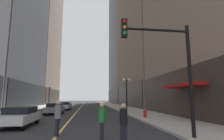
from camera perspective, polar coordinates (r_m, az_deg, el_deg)
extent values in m
plane|color=#2D2D30|center=(40.70, -9.92, -11.50)|extent=(200.00, 200.00, 0.00)
cube|color=#ADA8A0|center=(41.83, -21.49, -10.85)|extent=(4.50, 78.00, 0.15)
cube|color=#ADA8A0|center=(41.21, 1.85, -11.49)|extent=(4.50, 78.00, 0.15)
cube|color=#E5D64C|center=(40.70, -9.92, -11.49)|extent=(0.16, 70.00, 0.01)
cube|color=#212327|center=(41.93, -24.61, -7.33)|extent=(0.50, 22.80, 5.00)
cube|color=gray|center=(74.42, -22.25, 15.28)|extent=(13.38, 26.00, 63.20)
cube|color=#332A23|center=(66.74, -18.21, -7.99)|extent=(0.50, 24.70, 5.00)
cube|color=#332A23|center=(18.92, 21.15, -6.98)|extent=(0.50, 20.90, 4.73)
cube|color=#332A23|center=(41.13, 5.22, -8.08)|extent=(0.50, 22.80, 5.00)
cube|color=gray|center=(70.98, 6.09, 8.92)|extent=(14.46, 26.00, 47.22)
cube|color=#2C2C2E|center=(66.24, 0.32, -8.42)|extent=(0.50, 24.70, 5.00)
cube|color=#B21414|center=(16.72, 21.66, -4.60)|extent=(1.60, 5.02, 0.24)
cylinder|color=black|center=(14.30, 24.18, -10.09)|extent=(0.08, 0.08, 2.88)
cube|color=silver|center=(14.18, -27.41, -13.32)|extent=(1.88, 4.10, 0.55)
cube|color=black|center=(14.33, -26.99, -11.38)|extent=(1.65, 2.30, 0.50)
cylinder|color=black|center=(12.60, -26.18, -15.34)|extent=(0.22, 0.64, 0.64)
cylinder|color=black|center=(15.33, -22.67, -14.25)|extent=(0.22, 0.64, 0.64)
cylinder|color=black|center=(15.82, -28.53, -13.68)|extent=(0.22, 0.64, 0.64)
cube|color=slate|center=(23.14, -17.84, -11.79)|extent=(1.91, 4.09, 0.55)
cube|color=black|center=(23.32, -17.70, -10.60)|extent=(1.66, 2.30, 0.50)
cylinder|color=black|center=(21.64, -16.33, -12.82)|extent=(0.23, 0.64, 0.64)
cylinder|color=black|center=(21.91, -20.59, -12.56)|extent=(0.23, 0.64, 0.64)
cylinder|color=black|center=(24.45, -15.43, -12.37)|extent=(0.23, 0.64, 0.64)
cylinder|color=black|center=(24.69, -19.21, -12.16)|extent=(0.23, 0.64, 0.64)
cube|color=#B7B7BC|center=(31.36, -14.90, -11.06)|extent=(2.08, 4.21, 0.55)
cube|color=black|center=(31.54, -14.80, -10.18)|extent=(1.77, 2.38, 0.50)
cylinder|color=black|center=(29.81, -13.81, -11.75)|extent=(0.25, 0.65, 0.64)
cylinder|color=black|center=(30.11, -16.98, -11.59)|extent=(0.25, 0.65, 0.64)
cylinder|color=black|center=(32.67, -13.02, -11.51)|extent=(0.25, 0.65, 0.64)
cylinder|color=black|center=(32.93, -15.92, -11.38)|extent=(0.25, 0.65, 0.64)
cylinder|color=black|center=(8.71, -3.34, -18.88)|extent=(0.14, 0.14, 0.83)
cylinder|color=black|center=(8.55, -3.11, -19.06)|extent=(0.14, 0.14, 0.83)
cylinder|color=#1E6633|center=(8.53, -3.18, -14.04)|extent=(0.38, 0.38, 0.66)
sphere|color=tan|center=(8.50, -3.16, -11.08)|extent=(0.22, 0.22, 0.22)
cylinder|color=black|center=(7.98, 3.14, -19.82)|extent=(0.14, 0.14, 0.82)
cylinder|color=black|center=(7.99, 4.36, -19.79)|extent=(0.14, 0.14, 0.82)
cylinder|color=black|center=(7.88, 3.69, -14.52)|extent=(0.37, 0.37, 0.65)
sphere|color=tan|center=(7.85, 3.66, -11.34)|extent=(0.22, 0.22, 0.22)
cylinder|color=black|center=(10.08, -16.80, -17.01)|extent=(0.14, 0.14, 0.88)
cylinder|color=black|center=(9.94, -17.22, -17.11)|extent=(0.14, 0.14, 0.88)
cylinder|color=slate|center=(9.93, -16.80, -12.57)|extent=(0.43, 0.43, 0.70)
sphere|color=tan|center=(9.91, -16.67, -9.87)|extent=(0.24, 0.24, 0.24)
cylinder|color=black|center=(9.35, 23.64, -3.10)|extent=(0.18, 0.18, 5.50)
cylinder|color=black|center=(9.20, 13.89, 12.22)|extent=(3.20, 0.12, 0.12)
cube|color=black|center=(8.77, 3.85, 13.05)|extent=(0.28, 0.24, 0.90)
sphere|color=red|center=(8.75, 4.01, 15.08)|extent=(0.17, 0.17, 0.17)
sphere|color=orange|center=(8.64, 4.03, 13.39)|extent=(0.17, 0.17, 0.17)
sphere|color=green|center=(8.54, 4.05, 11.65)|extent=(0.17, 0.17, 0.17)
cylinder|color=black|center=(39.51, -19.36, -8.17)|extent=(0.14, 0.14, 4.20)
cylinder|color=black|center=(39.57, -19.21, -5.20)|extent=(0.80, 0.06, 0.06)
sphere|color=white|center=(39.65, -19.70, -5.04)|extent=(0.36, 0.36, 0.36)
sphere|color=white|center=(39.51, -18.70, -5.08)|extent=(0.36, 0.36, 0.36)
cylinder|color=black|center=(22.91, 4.70, -8.45)|extent=(0.14, 0.14, 4.20)
cylinder|color=black|center=(23.01, 4.64, -3.34)|extent=(0.80, 0.06, 0.06)
sphere|color=white|center=(22.95, 3.78, -3.08)|extent=(0.36, 0.36, 0.36)
sphere|color=white|center=(23.10, 5.49, -3.10)|extent=(0.36, 0.36, 0.36)
cylinder|color=red|center=(17.58, 10.46, -13.75)|extent=(0.28, 0.28, 0.80)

